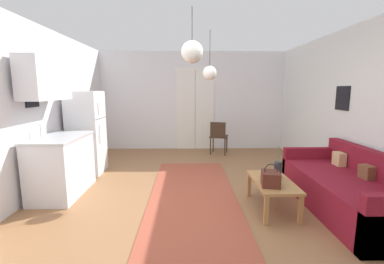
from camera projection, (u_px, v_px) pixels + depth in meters
The scene contains 13 objects.
ground_plane at pixel (199, 210), 3.66m from camera, with size 5.53×7.98×0.10m, color #8E603D.
wall_back at pixel (193, 101), 7.13m from camera, with size 5.13×0.13×2.63m.
wall_left at pixel (6, 113), 3.39m from camera, with size 0.12×7.58×2.63m.
area_rug at pixel (193, 199), 3.89m from camera, with size 1.30×3.78×0.01m, color #9E4733.
couch at pixel (351, 191), 3.50m from camera, with size 0.93×2.11×0.81m.
coffee_table at pixel (272, 184), 3.54m from camera, with size 0.50×0.95×0.40m.
bamboo_vase at pixel (278, 170), 3.60m from camera, with size 0.10×0.10×0.46m.
handbag at pixel (271, 179), 3.33m from camera, with size 0.27×0.30×0.29m.
refrigerator at pixel (87, 133), 5.06m from camera, with size 0.60×0.64×1.59m.
kitchen_counter at pixel (58, 145), 4.00m from camera, with size 0.64×1.14×2.08m.
accent_chair at pixel (219, 135), 6.55m from camera, with size 0.52×0.50×0.83m.
pendant_lamp_near at pixel (192, 52), 3.28m from camera, with size 0.28×0.28×0.68m.
pendant_lamp_far at pixel (210, 73), 4.55m from camera, with size 0.25×0.25×0.84m.
Camera 1 is at (-0.16, -3.43, 1.61)m, focal length 24.46 mm.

